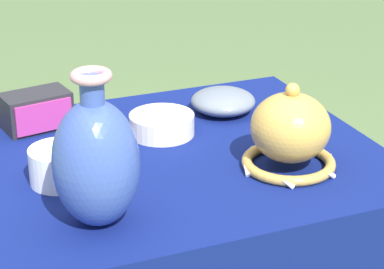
{
  "coord_description": "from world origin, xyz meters",
  "views": [
    {
      "loc": [
        -0.49,
        -1.37,
        1.45
      ],
      "look_at": [
        0.01,
        -0.15,
        0.87
      ],
      "focal_mm": 70.0,
      "sensor_mm": 36.0,
      "label": 1
    }
  ],
  "objects_px": {
    "bowl_shallow_slate": "(223,101)",
    "pot_squat_ivory": "(162,124)",
    "vase_tall_bulbous": "(96,161)",
    "mosaic_tile_box": "(37,111)",
    "vase_dome_bell": "(290,134)",
    "pot_squat_porcelain": "(60,165)"
  },
  "relations": [
    {
      "from": "bowl_shallow_slate",
      "to": "pot_squat_ivory",
      "type": "height_order",
      "value": "bowl_shallow_slate"
    },
    {
      "from": "bowl_shallow_slate",
      "to": "pot_squat_ivory",
      "type": "relative_size",
      "value": 1.06
    },
    {
      "from": "vase_tall_bulbous",
      "to": "bowl_shallow_slate",
      "type": "bearing_deg",
      "value": 43.39
    },
    {
      "from": "vase_tall_bulbous",
      "to": "mosaic_tile_box",
      "type": "height_order",
      "value": "vase_tall_bulbous"
    },
    {
      "from": "vase_dome_bell",
      "to": "mosaic_tile_box",
      "type": "distance_m",
      "value": 0.6
    },
    {
      "from": "pot_squat_porcelain",
      "to": "pot_squat_ivory",
      "type": "height_order",
      "value": "pot_squat_porcelain"
    },
    {
      "from": "vase_tall_bulbous",
      "to": "pot_squat_ivory",
      "type": "bearing_deg",
      "value": 54.05
    },
    {
      "from": "vase_tall_bulbous",
      "to": "vase_dome_bell",
      "type": "xyz_separation_m",
      "value": [
        0.43,
        0.07,
        -0.05
      ]
    },
    {
      "from": "mosaic_tile_box",
      "to": "bowl_shallow_slate",
      "type": "distance_m",
      "value": 0.45
    },
    {
      "from": "pot_squat_porcelain",
      "to": "bowl_shallow_slate",
      "type": "bearing_deg",
      "value": 25.75
    },
    {
      "from": "vase_dome_bell",
      "to": "bowl_shallow_slate",
      "type": "xyz_separation_m",
      "value": [
        0.0,
        0.33,
        -0.05
      ]
    },
    {
      "from": "vase_tall_bulbous",
      "to": "pot_squat_porcelain",
      "type": "height_order",
      "value": "vase_tall_bulbous"
    },
    {
      "from": "bowl_shallow_slate",
      "to": "pot_squat_porcelain",
      "type": "xyz_separation_m",
      "value": [
        -0.45,
        -0.22,
        0.01
      ]
    },
    {
      "from": "mosaic_tile_box",
      "to": "pot_squat_ivory",
      "type": "distance_m",
      "value": 0.29
    },
    {
      "from": "bowl_shallow_slate",
      "to": "pot_squat_porcelain",
      "type": "height_order",
      "value": "pot_squat_porcelain"
    },
    {
      "from": "pot_squat_porcelain",
      "to": "vase_tall_bulbous",
      "type": "bearing_deg",
      "value": -81.69
    },
    {
      "from": "mosaic_tile_box",
      "to": "bowl_shallow_slate",
      "type": "bearing_deg",
      "value": -19.58
    },
    {
      "from": "vase_tall_bulbous",
      "to": "mosaic_tile_box",
      "type": "bearing_deg",
      "value": 91.72
    },
    {
      "from": "vase_dome_bell",
      "to": "pot_squat_ivory",
      "type": "distance_m",
      "value": 0.32
    },
    {
      "from": "pot_squat_porcelain",
      "to": "pot_squat_ivory",
      "type": "distance_m",
      "value": 0.31
    },
    {
      "from": "bowl_shallow_slate",
      "to": "pot_squat_porcelain",
      "type": "bearing_deg",
      "value": -154.25
    },
    {
      "from": "bowl_shallow_slate",
      "to": "pot_squat_porcelain",
      "type": "relative_size",
      "value": 1.28
    }
  ]
}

